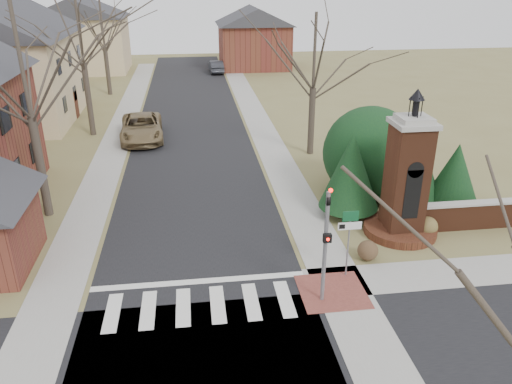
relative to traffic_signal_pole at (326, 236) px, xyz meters
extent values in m
plane|color=olive|center=(-4.30, -0.57, -2.59)|extent=(120.00, 120.00, 0.00)
cube|color=black|center=(-4.30, 21.43, -2.58)|extent=(8.00, 70.00, 0.01)
cube|color=silver|center=(-4.30, 0.23, -2.58)|extent=(8.00, 2.20, 0.02)
cube|color=silver|center=(-4.30, 1.73, -2.58)|extent=(8.00, 0.35, 0.02)
cube|color=gray|center=(0.90, 21.43, -2.58)|extent=(2.00, 60.00, 0.02)
cube|color=gray|center=(-9.50, 21.43, -2.58)|extent=(2.00, 60.00, 0.02)
cube|color=brown|center=(0.50, 0.43, -2.57)|extent=(2.40, 2.40, 0.02)
cylinder|color=slate|center=(0.00, 0.03, -0.49)|extent=(0.14, 0.14, 4.20)
imported|color=black|center=(0.00, 0.03, 1.46)|extent=(0.15, 0.18, 0.90)
sphere|color=#FF0C05|center=(0.00, -0.19, 1.76)|extent=(0.14, 0.14, 0.14)
cube|color=black|center=(0.00, -0.15, 0.01)|extent=(0.28, 0.16, 0.30)
sphere|color=#FF0C05|center=(0.00, -0.24, 0.01)|extent=(0.11, 0.11, 0.11)
cylinder|color=slate|center=(1.30, 1.43, -1.29)|extent=(0.06, 0.06, 2.60)
cube|color=silver|center=(1.30, 1.41, -0.44)|extent=(0.90, 0.03, 0.30)
cube|color=black|center=(1.00, 1.39, -0.44)|extent=(0.22, 0.02, 0.18)
cube|color=#104B27|center=(1.30, 1.41, -0.04)|extent=(0.60, 0.03, 0.40)
cylinder|color=#542A18|center=(4.70, 4.43, -2.41)|extent=(3.20, 3.20, 0.36)
cube|color=#542A18|center=(4.70, 4.43, -0.09)|extent=(1.50, 1.50, 5.00)
cube|color=black|center=(4.70, 3.71, -0.39)|extent=(0.70, 0.10, 2.20)
cube|color=gray|center=(4.70, 4.43, 2.46)|extent=(1.70, 1.70, 0.20)
cube|color=gray|center=(4.70, 4.43, 2.66)|extent=(1.30, 1.30, 0.20)
cylinder|color=black|center=(4.70, 4.43, 3.06)|extent=(0.20, 0.20, 0.60)
cone|color=black|center=(4.70, 4.43, 3.66)|extent=(0.64, 0.64, 0.45)
cube|color=#542A18|center=(9.20, 4.43, -1.99)|extent=(7.50, 0.40, 1.20)
cube|color=gray|center=(9.20, 4.43, -1.34)|extent=(7.50, 0.50, 0.10)
cube|color=#D3B48C|center=(-17.80, 26.43, 0.61)|extent=(9.00, 12.00, 6.40)
cube|color=#D3B48C|center=(-16.30, 47.43, 0.41)|extent=(10.00, 8.00, 6.00)
cube|color=#D3B48C|center=(-19.10, 45.83, 4.40)|extent=(0.75, 0.75, 3.08)
cube|color=maroon|center=(3.70, 47.43, -0.09)|extent=(8.00, 8.00, 5.00)
cube|color=maroon|center=(1.46, 45.83, 3.31)|extent=(0.75, 0.75, 2.80)
cylinder|color=#473D33|center=(2.90, 6.43, -2.34)|extent=(0.20, 0.20, 0.50)
cone|color=black|center=(2.90, 6.43, -0.29)|extent=(2.80, 2.80, 3.60)
cylinder|color=#473D33|center=(6.20, 7.63, -2.34)|extent=(0.20, 0.20, 0.50)
cone|color=black|center=(6.20, 7.63, 0.01)|extent=(3.40, 3.40, 4.20)
cylinder|color=#473D33|center=(8.20, 6.63, -2.34)|extent=(0.20, 0.20, 0.50)
cone|color=black|center=(8.20, 6.63, -0.69)|extent=(2.40, 2.40, 2.80)
sphere|color=black|center=(4.70, 8.93, -0.19)|extent=(4.80, 4.80, 4.80)
cylinder|color=#473D33|center=(-11.30, 8.43, -0.17)|extent=(0.40, 0.40, 4.83)
cylinder|color=#473D33|center=(-11.30, 21.43, -0.07)|extent=(0.40, 0.40, 5.04)
cylinder|color=#473D33|center=(-11.80, 34.43, -0.38)|extent=(0.40, 0.40, 4.41)
cylinder|color=#473D33|center=(3.20, 15.43, -0.49)|extent=(0.40, 0.40, 4.20)
imported|color=olive|center=(-7.70, 19.84, -1.75)|extent=(3.18, 6.22, 1.68)
imported|color=#303137|center=(-1.13, 44.24, -1.89)|extent=(1.70, 4.29, 1.39)
sphere|color=#4E3823|center=(2.50, 2.43, -2.17)|extent=(0.84, 0.84, 0.84)
sphere|color=brown|center=(5.78, 4.03, -2.14)|extent=(0.89, 0.89, 0.89)
camera|label=1|loc=(-4.27, -14.23, 8.11)|focal=35.00mm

